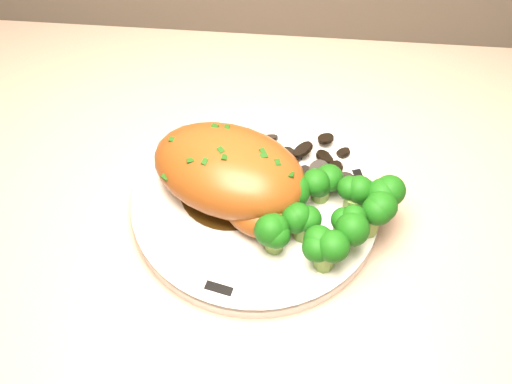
# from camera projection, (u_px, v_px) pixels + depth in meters

# --- Properties ---
(counter) EXTENTS (1.98, 0.66, 0.98)m
(counter) POSITION_uv_depth(u_px,v_px,m) (233.00, 358.00, 1.06)
(counter) COLOR brown
(counter) RESTS_ON ground
(plate) EXTENTS (0.28, 0.28, 0.02)m
(plate) POSITION_uv_depth(u_px,v_px,m) (256.00, 202.00, 0.72)
(plate) COLOR white
(plate) RESTS_ON counter
(rim_accent_0) EXTENTS (0.02, 0.03, 0.00)m
(rim_accent_0) POSITION_uv_depth(u_px,v_px,m) (360.00, 179.00, 0.72)
(rim_accent_0) COLOR black
(rim_accent_0) RESTS_ON plate
(rim_accent_1) EXTENTS (0.03, 0.03, 0.00)m
(rim_accent_1) POSITION_uv_depth(u_px,v_px,m) (189.00, 137.00, 0.76)
(rim_accent_1) COLOR black
(rim_accent_1) RESTS_ON plate
(rim_accent_2) EXTENTS (0.03, 0.02, 0.00)m
(rim_accent_2) POSITION_uv_depth(u_px,v_px,m) (219.00, 289.00, 0.64)
(rim_accent_2) COLOR black
(rim_accent_2) RESTS_ON plate
(gravy_pool) EXTENTS (0.11, 0.11, 0.00)m
(gravy_pool) POSITION_uv_depth(u_px,v_px,m) (230.00, 189.00, 0.72)
(gravy_pool) COLOR #38240A
(gravy_pool) RESTS_ON plate
(chicken_breast) EXTENTS (0.20, 0.17, 0.07)m
(chicken_breast) POSITION_uv_depth(u_px,v_px,m) (233.00, 175.00, 0.69)
(chicken_breast) COLOR brown
(chicken_breast) RESTS_ON plate
(mushroom_pile) EXTENTS (0.10, 0.07, 0.03)m
(mushroom_pile) POSITION_uv_depth(u_px,v_px,m) (305.00, 164.00, 0.73)
(mushroom_pile) COLOR black
(mushroom_pile) RESTS_ON plate
(broccoli_florets) EXTENTS (0.15, 0.12, 0.05)m
(broccoli_florets) POSITION_uv_depth(u_px,v_px,m) (323.00, 212.00, 0.67)
(broccoli_florets) COLOR olive
(broccoli_florets) RESTS_ON plate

